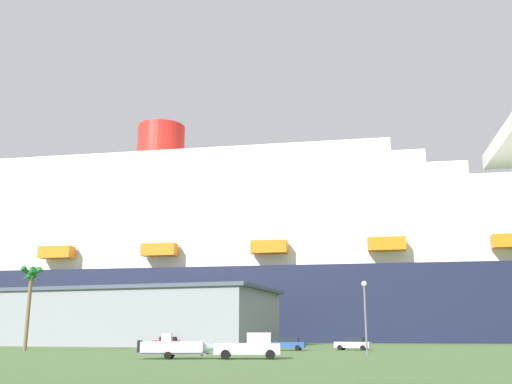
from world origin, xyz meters
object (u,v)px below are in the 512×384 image
(pickup_truck, at_px, (250,346))
(parked_car_white_van, at_px, (353,343))
(street_lamp, at_px, (365,306))
(small_boat_on_trailer, at_px, (180,347))
(cruise_ship, at_px, (273,267))
(parked_car_blue_suv, at_px, (287,344))
(palm_tree, at_px, (31,281))
(parked_car_red_hatchback, at_px, (168,342))

(pickup_truck, height_order, parked_car_white_van, pickup_truck)
(street_lamp, bearing_deg, parked_car_white_van, 97.91)
(pickup_truck, distance_m, small_boat_on_trailer, 6.00)
(cruise_ship, height_order, pickup_truck, cruise_ship)
(parked_car_blue_suv, bearing_deg, palm_tree, -164.16)
(parked_car_blue_suv, bearing_deg, parked_car_white_van, 17.07)
(pickup_truck, xyz_separation_m, palm_tree, (-32.19, 16.11, 7.46))
(palm_tree, xyz_separation_m, street_lamp, (41.65, -5.45, -3.68))
(palm_tree, bearing_deg, street_lamp, -7.45)
(pickup_truck, relative_size, parked_car_blue_suv, 1.24)
(cruise_ship, relative_size, parked_car_blue_suv, 54.51)
(pickup_truck, height_order, palm_tree, palm_tree)
(cruise_ship, relative_size, parked_car_white_van, 55.62)
(cruise_ship, distance_m, palm_tree, 79.95)
(parked_car_red_hatchback, bearing_deg, palm_tree, -121.69)
(small_boat_on_trailer, bearing_deg, parked_car_white_van, 65.69)
(cruise_ship, xyz_separation_m, palm_tree, (-16.31, -77.66, -9.73))
(parked_car_white_van, bearing_deg, parked_car_blue_suv, -162.93)
(parked_car_red_hatchback, bearing_deg, parked_car_blue_suv, -26.44)
(pickup_truck, xyz_separation_m, small_boat_on_trailer, (-5.86, -1.28, -0.08))
(parked_car_red_hatchback, xyz_separation_m, parked_car_blue_suv, (19.66, -9.78, 0.00))
(palm_tree, height_order, street_lamp, palm_tree)
(pickup_truck, xyz_separation_m, parked_car_red_hatchback, (-20.70, 34.72, -0.21))
(cruise_ship, xyz_separation_m, parked_car_red_hatchback, (-4.81, -59.04, -17.41))
(parked_car_red_hatchback, relative_size, parked_car_blue_suv, 0.95)
(pickup_truck, bearing_deg, parked_car_white_van, 75.45)
(parked_car_blue_suv, bearing_deg, parked_car_red_hatchback, 153.56)
(palm_tree, distance_m, street_lamp, 42.17)
(pickup_truck, bearing_deg, palm_tree, 153.42)
(parked_car_white_van, height_order, parked_car_blue_suv, same)
(parked_car_red_hatchback, relative_size, parked_car_white_van, 0.97)
(small_boat_on_trailer, relative_size, parked_car_white_van, 1.56)
(cruise_ship, height_order, parked_car_white_van, cruise_ship)
(cruise_ship, height_order, parked_car_blue_suv, cruise_ship)
(parked_car_blue_suv, bearing_deg, small_boat_on_trailer, -100.41)
(small_boat_on_trailer, distance_m, parked_car_white_van, 31.53)
(street_lamp, distance_m, parked_car_red_hatchback, 38.79)
(parked_car_red_hatchback, bearing_deg, cruise_ship, 85.34)
(small_boat_on_trailer, height_order, palm_tree, palm_tree)
(cruise_ship, height_order, parked_car_red_hatchback, cruise_ship)
(cruise_ship, distance_m, street_lamp, 87.92)
(street_lamp, height_order, parked_car_red_hatchback, street_lamp)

